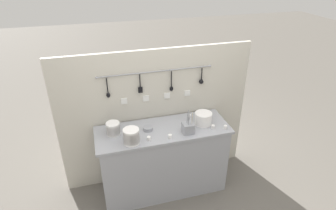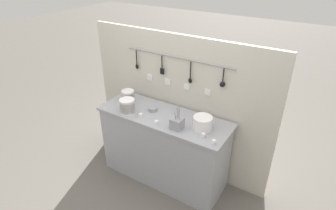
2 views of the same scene
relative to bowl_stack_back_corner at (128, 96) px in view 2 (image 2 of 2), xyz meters
The scene contains 13 objects.
ground_plane 1.09m from the bowl_stack_back_corner, ahead, with size 20.00×20.00×0.00m, color #666059.
counter 0.75m from the bowl_stack_back_corner, ahead, with size 1.52×0.54×0.88m.
back_wall 0.61m from the bowl_stack_back_corner, 24.90° to the left, with size 2.32×0.09×1.71m.
bowl_stack_back_corner is the anchor object (origin of this frame).
bowl_stack_wide_centre 0.27m from the bowl_stack_back_corner, 52.45° to the right, with size 0.17×0.17×0.17m.
plate_stack 1.02m from the bowl_stack_back_corner, ahead, with size 0.20×0.20×0.14m.
steel_mixing_bowl 0.38m from the bowl_stack_back_corner, ahead, with size 0.11×0.11×0.04m.
cutlery_caddy 0.82m from the bowl_stack_back_corner, 13.46° to the right, with size 0.12×0.12×0.27m.
cup_back_left 1.25m from the bowl_stack_back_corner, 11.02° to the right, with size 0.04×0.04×0.04m.
cup_front_left 0.92m from the bowl_stack_back_corner, ahead, with size 0.04×0.04×0.04m.
cup_edge_far 1.11m from the bowl_stack_back_corner, ahead, with size 0.04×0.04×0.04m.
cup_by_caddy 0.41m from the bowl_stack_back_corner, 31.77° to the right, with size 0.04×0.04×0.04m.
cup_mid_row 0.62m from the bowl_stack_back_corner, 22.78° to the right, with size 0.04×0.04×0.04m.
Camera 2 is at (1.45, -2.23, 2.48)m, focal length 30.00 mm.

